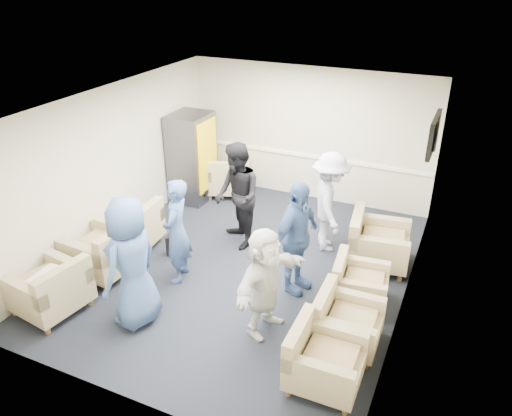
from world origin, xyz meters
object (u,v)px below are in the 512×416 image
at_px(armchair_left_near, 52,291).
at_px(person_mid_right, 296,238).
at_px(vending_machine, 192,157).
at_px(person_mid_left, 177,231).
at_px(armchair_left_far, 133,229).
at_px(armchair_right_midfar, 357,285).
at_px(person_back_left, 237,196).
at_px(armchair_right_midnear, 344,323).
at_px(armchair_corner, 228,179).
at_px(armchair_left_mid, 106,253).
at_px(person_back_right, 330,203).
at_px(person_front_right, 265,282).
at_px(armchair_right_far, 375,244).
at_px(armchair_right_near, 321,361).
at_px(person_front_left, 131,263).

xyz_separation_m(armchair_left_near, person_mid_right, (2.91, 1.92, 0.52)).
relative_size(vending_machine, person_mid_left, 1.08).
bearing_deg(vending_machine, person_mid_right, -35.44).
relative_size(armchair_left_far, armchair_right_midfar, 1.15).
xyz_separation_m(armchair_left_near, person_back_left, (1.54, 2.77, 0.57)).
height_order(armchair_right_midnear, armchair_right_midfar, armchair_right_midnear).
bearing_deg(armchair_right_midfar, armchair_corner, 46.28).
relative_size(armchair_left_mid, person_back_right, 0.58).
height_order(armchair_corner, person_mid_left, person_mid_left).
bearing_deg(armchair_corner, person_back_right, 132.44).
distance_m(armchair_right_midnear, person_front_right, 1.14).
relative_size(armchair_left_far, vending_machine, 0.53).
distance_m(vending_machine, person_back_right, 3.22).
relative_size(armchair_right_far, person_front_right, 0.68).
height_order(armchair_left_near, person_mid_right, person_mid_right).
xyz_separation_m(armchair_right_far, vending_machine, (-3.97, 0.97, 0.53)).
height_order(armchair_left_mid, armchair_right_far, armchair_left_mid).
relative_size(armchair_right_midfar, person_mid_left, 0.50).
bearing_deg(armchair_right_midfar, armchair_right_near, 173.36).
bearing_deg(armchair_left_near, armchair_right_near, 102.36).
bearing_deg(person_front_right, armchair_right_midnear, -69.06).
distance_m(armchair_right_near, person_mid_left, 2.96).
distance_m(person_mid_left, person_mid_right, 1.80).
xyz_separation_m(armchair_right_far, armchair_corner, (-3.40, 1.42, -0.01)).
distance_m(armchair_left_near, vending_machine, 4.12).
relative_size(armchair_right_far, person_mid_right, 0.59).
relative_size(armchair_left_near, person_mid_right, 0.58).
distance_m(armchair_right_near, person_mid_right, 1.97).
relative_size(armchair_right_near, person_back_left, 0.45).
bearing_deg(armchair_right_midnear, person_front_right, 97.14).
distance_m(person_front_left, person_mid_right, 2.34).
relative_size(armchair_right_far, person_back_left, 0.57).
bearing_deg(person_mid_left, person_back_right, 121.47).
bearing_deg(armchair_right_far, armchair_left_mid, 110.33).
height_order(person_mid_left, person_front_right, person_mid_left).
height_order(armchair_right_midnear, person_front_right, person_front_right).
relative_size(person_mid_left, person_front_right, 1.09).
relative_size(person_mid_left, person_back_right, 0.96).
distance_m(vending_machine, person_back_left, 2.12).
bearing_deg(armchair_right_near, armchair_right_midfar, -0.66).
xyz_separation_m(person_back_right, person_mid_right, (-0.09, -1.36, 0.01)).
relative_size(armchair_corner, person_front_left, 0.62).
bearing_deg(armchair_left_near, armchair_right_midnear, 113.22).
relative_size(armchair_left_far, person_front_left, 0.52).
relative_size(armchair_corner, vending_machine, 0.64).
bearing_deg(armchair_right_midnear, armchair_right_far, 0.09).
bearing_deg(person_mid_left, person_mid_right, 91.56).
distance_m(armchair_right_far, person_back_right, 1.00).
height_order(vending_machine, person_front_right, vending_machine).
distance_m(person_mid_left, person_back_left, 1.37).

